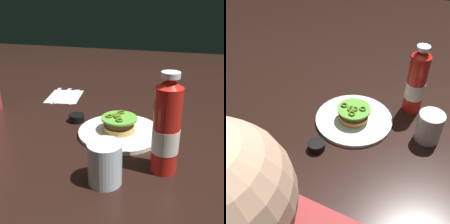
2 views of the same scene
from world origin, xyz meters
The scene contains 11 objects.
ground_plane centered at (0.00, 0.00, 0.00)m, with size 3.00×3.00×0.00m, color black.
dinner_plate centered at (-0.02, -0.09, 0.01)m, with size 0.27×0.27×0.01m, color silver.
burger_sandwich centered at (-0.02, -0.08, 0.04)m, with size 0.11×0.11×0.05m.
ketchup_bottle centered at (-0.18, -0.24, 0.11)m, with size 0.07×0.07×0.26m.
water_glass centered at (-0.27, -0.12, 0.05)m, with size 0.08×0.08×0.10m, color silver.
condiment_cup centered at (0.03, 0.09, 0.01)m, with size 0.06×0.06×0.03m, color black.
napkin centered at (0.26, 0.24, 0.00)m, with size 0.18×0.14×0.00m, color white.
fork_utensil centered at (0.28, 0.20, 0.00)m, with size 0.19×0.06×0.00m.
spoon_utensil centered at (0.29, 0.23, 0.00)m, with size 0.19×0.04×0.00m.
steak_knife centered at (0.28, 0.26, 0.00)m, with size 0.21×0.03×0.00m.
butter_knife centered at (0.28, 0.29, 0.00)m, with size 0.21×0.08×0.00m.
Camera 1 is at (-0.78, -0.28, 0.40)m, focal length 43.66 mm.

